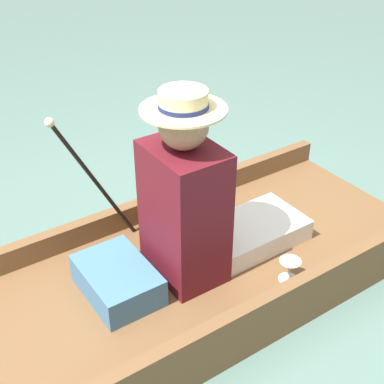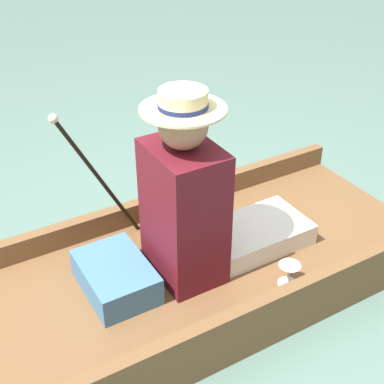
% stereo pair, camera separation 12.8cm
% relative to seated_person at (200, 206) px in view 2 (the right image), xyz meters
% --- Properties ---
extents(ground_plane, '(16.00, 16.00, 0.00)m').
position_rel_seated_person_xyz_m(ground_plane, '(-0.02, -0.05, -0.49)').
color(ground_plane, slate).
extents(punt_boat, '(0.98, 2.44, 0.28)m').
position_rel_seated_person_xyz_m(punt_boat, '(-0.02, -0.05, -0.40)').
color(punt_boat, brown).
rests_on(punt_boat, ground_plane).
extents(seat_cushion, '(0.40, 0.28, 0.14)m').
position_rel_seated_person_xyz_m(seat_cushion, '(-0.04, -0.41, -0.27)').
color(seat_cushion, teal).
rests_on(seat_cushion, punt_boat).
extents(seated_person, '(0.36, 0.85, 0.90)m').
position_rel_seated_person_xyz_m(seated_person, '(0.00, 0.00, 0.00)').
color(seated_person, white).
rests_on(seated_person, punt_boat).
extents(teddy_bear, '(0.32, 0.19, 0.46)m').
position_rel_seated_person_xyz_m(teddy_bear, '(-0.33, 0.02, -0.12)').
color(teddy_bear, '#9E754C').
rests_on(teddy_bear, punt_boat).
extents(wine_glass, '(0.10, 0.10, 0.11)m').
position_rel_seated_person_xyz_m(wine_glass, '(0.32, 0.28, -0.26)').
color(wine_glass, silver).
rests_on(wine_glass, punt_boat).
extents(walking_cane, '(0.04, 0.39, 0.74)m').
position_rel_seated_person_xyz_m(walking_cane, '(-0.41, -0.34, 0.10)').
color(walking_cane, black).
rests_on(walking_cane, punt_boat).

